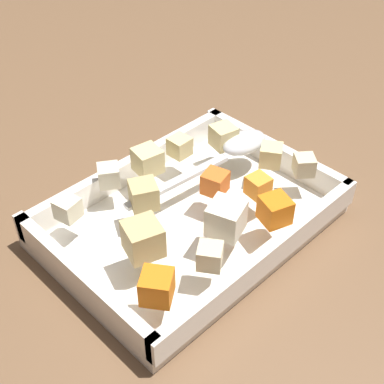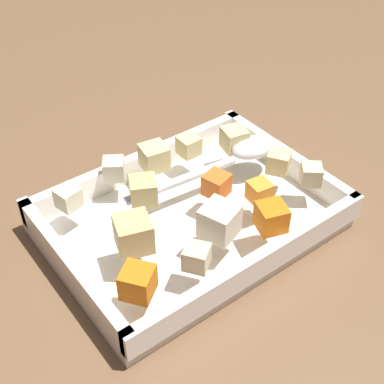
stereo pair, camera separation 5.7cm
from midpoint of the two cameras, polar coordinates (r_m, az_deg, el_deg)
ground_plane at (r=0.61m, az=-3.64°, el=-4.40°), size 4.00×4.00×0.00m
baking_dish at (r=0.60m, az=-2.73°, el=-3.17°), size 0.30×0.22×0.05m
carrot_chunk_corner_ne at (r=0.48m, az=-7.23°, el=-10.10°), size 0.04×0.04×0.03m
carrot_chunk_heap_top at (r=0.58m, az=-0.36°, el=0.90°), size 0.03×0.03×0.02m
carrot_chunk_back_center at (r=0.55m, az=5.86°, el=-2.03°), size 0.04×0.04×0.03m
carrot_chunk_rim_edge at (r=0.58m, az=4.23°, el=0.55°), size 0.03×0.03×0.02m
potato_chunk_mid_right at (r=0.50m, az=-1.37°, el=-6.95°), size 0.03×0.03×0.02m
potato_chunk_near_left at (r=0.61m, az=9.22°, el=2.73°), size 0.03×0.03×0.02m
potato_chunk_corner_se at (r=0.52m, az=-8.40°, el=-5.08°), size 0.04×0.04×0.03m
potato_chunk_corner_nw at (r=0.57m, az=-8.03°, el=-0.42°), size 0.04×0.04×0.03m
potato_chunk_under_handle at (r=0.61m, az=-7.40°, el=3.24°), size 0.03×0.03×0.03m
potato_chunk_front_center at (r=0.64m, az=-3.91°, el=4.75°), size 0.02×0.02×0.02m
potato_chunk_near_spoon at (r=0.62m, az=5.77°, el=3.81°), size 0.03×0.03×0.02m
potato_chunk_corner_sw at (r=0.57m, az=-15.85°, el=-1.82°), size 0.03×0.03×0.02m
potato_chunk_mid_left at (r=0.65m, az=0.83°, el=5.83°), size 0.03×0.03×0.03m
parsnip_chunk_center at (r=0.53m, az=0.88°, el=-2.73°), size 0.04×0.04×0.03m
parsnip_chunk_near_right at (r=0.60m, az=-11.52°, el=1.63°), size 0.03×0.03×0.02m
serving_spoon at (r=0.64m, az=2.12°, el=4.66°), size 0.20×0.04×0.02m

